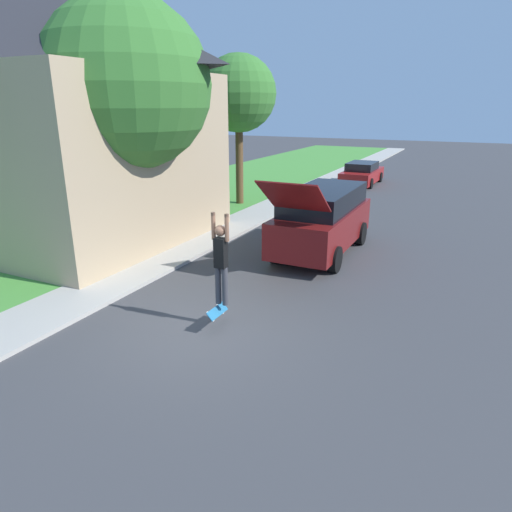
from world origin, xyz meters
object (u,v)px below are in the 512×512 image
at_px(lawn_tree_near, 127,85).
at_px(suv_parked, 322,219).
at_px(car_down_street, 362,174).
at_px(skateboard, 217,311).
at_px(skateboarder, 221,258).
at_px(lawn_tree_far, 239,94).

height_order(lawn_tree_near, suv_parked, lawn_tree_near).
bearing_deg(car_down_street, skateboard, -85.13).
bearing_deg(skateboard, skateboarder, 65.80).
distance_m(lawn_tree_near, car_down_street, 17.95).
distance_m(lawn_tree_far, skateboard, 13.92).
bearing_deg(lawn_tree_near, lawn_tree_far, 94.81).
relative_size(lawn_tree_near, skateboarder, 3.77).
height_order(lawn_tree_far, skateboard, lawn_tree_far).
height_order(lawn_tree_near, skateboard, lawn_tree_near).
height_order(suv_parked, skateboard, suv_parked).
xyz_separation_m(car_down_street, skateboarder, (1.80, -20.36, 0.94)).
bearing_deg(lawn_tree_near, car_down_street, 79.30).
distance_m(lawn_tree_near, suv_parked, 7.23).
bearing_deg(car_down_street, suv_parked, -81.62).
xyz_separation_m(lawn_tree_far, suv_parked, (6.04, -5.66, -3.97)).
relative_size(suv_parked, skateboard, 7.11).
bearing_deg(lawn_tree_far, skateboarder, -63.86).
bearing_deg(skateboard, suv_parked, 86.58).
xyz_separation_m(car_down_street, skateboard, (1.75, -20.49, -0.26)).
xyz_separation_m(lawn_tree_near, lawn_tree_far, (-0.70, 8.36, -0.09)).
height_order(lawn_tree_far, skateboarder, lawn_tree_far).
distance_m(lawn_tree_near, skateboard, 7.74).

